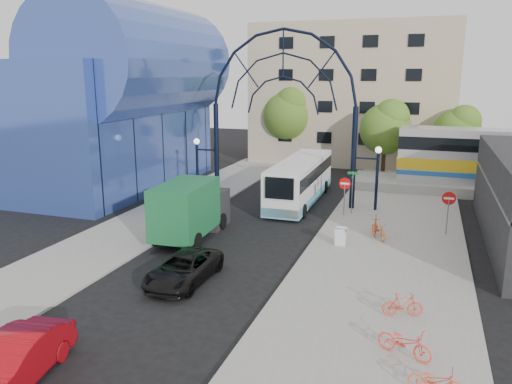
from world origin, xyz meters
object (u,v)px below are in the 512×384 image
at_px(tree_north_b, 289,113).
at_px(city_bus, 300,180).
at_px(street_name_sign, 353,183).
at_px(bike_near_b, 375,225).
at_px(bike_far_b, 403,305).
at_px(tree_north_a, 387,126).
at_px(tree_north_c, 459,130).
at_px(black_suv, 184,269).
at_px(bike_far_c, 436,381).
at_px(red_sedan, 14,362).
at_px(bike_near_a, 379,229).
at_px(do_not_enter_sign, 449,203).
at_px(gateway_arch, 283,82).
at_px(sandwich_board, 340,235).
at_px(green_truck, 192,209).
at_px(stop_sign, 345,187).

height_order(tree_north_b, city_bus, tree_north_b).
bearing_deg(street_name_sign, bike_near_b, -64.09).
bearing_deg(bike_far_b, tree_north_a, -9.33).
bearing_deg(tree_north_c, black_suv, -113.21).
height_order(tree_north_a, bike_far_c, tree_north_a).
height_order(street_name_sign, black_suv, street_name_sign).
height_order(red_sedan, bike_near_a, red_sedan).
relative_size(do_not_enter_sign, tree_north_a, 0.35).
height_order(gateway_arch, sandwich_board, gateway_arch).
distance_m(green_truck, bike_far_c, 17.07).
bearing_deg(gateway_arch, tree_north_c, 48.96).
bearing_deg(green_truck, bike_near_a, 13.03).
bearing_deg(bike_far_c, black_suv, 67.68).
relative_size(street_name_sign, bike_far_b, 1.84).
xyz_separation_m(tree_north_a, bike_far_c, (4.23, -31.72, -4.08)).
height_order(stop_sign, tree_north_c, tree_north_c).
bearing_deg(green_truck, tree_north_a, 64.12).
xyz_separation_m(tree_north_a, bike_near_b, (1.04, -17.36, -3.95)).
relative_size(black_suv, bike_near_b, 2.58).
xyz_separation_m(gateway_arch, tree_north_a, (6.12, 11.93, -3.95)).
bearing_deg(bike_far_c, green_truck, 53.02).
bearing_deg(bike_near_a, bike_far_b, -106.83).
height_order(sandwich_board, city_bus, city_bus).
bearing_deg(bike_near_a, street_name_sign, 87.82).
xyz_separation_m(street_name_sign, tree_north_c, (6.92, 15.33, 2.15)).
xyz_separation_m(green_truck, bike_near_b, (9.88, 3.45, -0.98)).
distance_m(tree_north_c, bike_near_a, 20.80).
xyz_separation_m(stop_sign, green_truck, (-7.52, -6.88, -0.35)).
bearing_deg(bike_far_b, green_truck, 46.24).
height_order(bike_near_b, bike_far_c, bike_near_b).
relative_size(city_bus, bike_far_b, 7.41).
relative_size(tree_north_c, bike_near_b, 3.61).
bearing_deg(stop_sign, tree_north_b, 115.83).
height_order(bike_near_a, bike_near_b, bike_near_b).
relative_size(tree_north_a, bike_far_b, 4.60).
bearing_deg(tree_north_c, green_truck, -123.06).
bearing_deg(tree_north_a, red_sedan, -102.26).
height_order(gateway_arch, tree_north_a, gateway_arch).
bearing_deg(green_truck, do_not_enter_sign, 16.72).
bearing_deg(tree_north_b, do_not_enter_sign, -53.26).
height_order(sandwich_board, bike_far_c, sandwich_board).
height_order(tree_north_b, green_truck, tree_north_b).
height_order(gateway_arch, stop_sign, gateway_arch).
relative_size(gateway_arch, bike_near_b, 7.58).
bearing_deg(do_not_enter_sign, tree_north_b, 126.74).
relative_size(tree_north_b, bike_near_a, 4.25).
xyz_separation_m(city_bus, bike_far_b, (8.05, -16.18, -1.03)).
xyz_separation_m(stop_sign, tree_north_a, (1.32, 13.93, 2.61)).
xyz_separation_m(red_sedan, bike_far_c, (11.87, 3.44, -0.22)).
xyz_separation_m(tree_north_b, black_suv, (3.67, -30.76, -4.62)).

